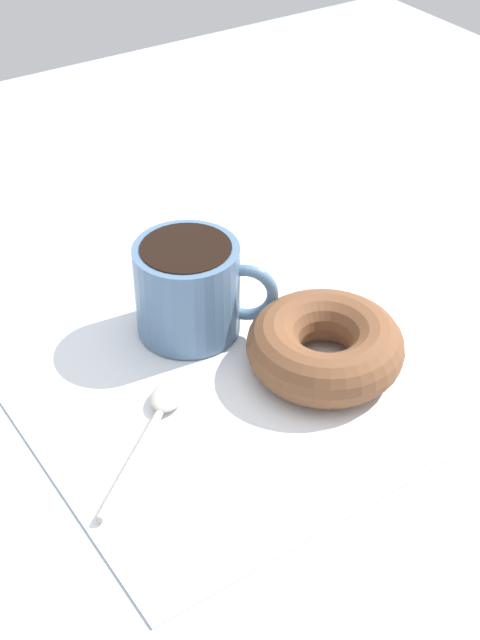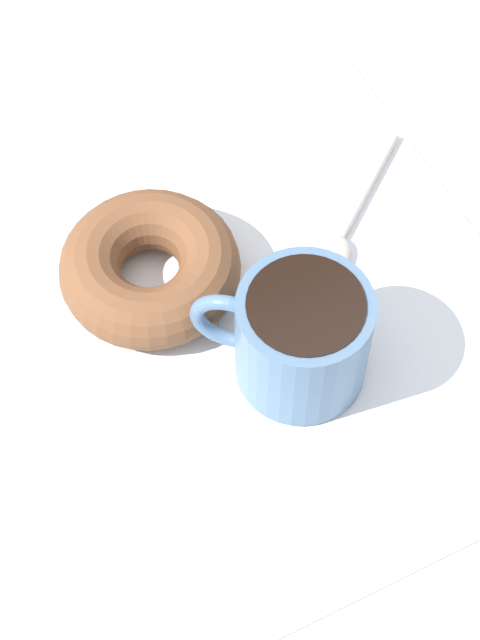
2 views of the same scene
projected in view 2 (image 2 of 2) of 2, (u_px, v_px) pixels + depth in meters
ground_plane at (190, 333)px, 68.71cm from camera, size 120.00×120.00×2.00cm
napkin at (240, 338)px, 67.20cm from camera, size 36.41×36.41×0.30cm
coffee_cup at (300, 336)px, 62.64cm from camera, size 9.66×8.71×7.43cm
donut at (150, 268)px, 67.39cm from camera, size 11.53×11.53×3.94cm
spoon at (342, 236)px, 70.60cm from camera, size 11.24×9.63×0.90cm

